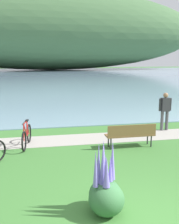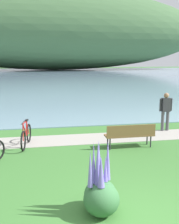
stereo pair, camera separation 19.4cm
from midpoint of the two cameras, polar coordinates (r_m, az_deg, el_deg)
bay_water at (r=52.66m, az=-8.22°, el=7.45°), size 180.00×80.00×0.04m
distant_hillside at (r=80.93m, az=-7.11°, el=16.53°), size 88.08×28.00×22.08m
shoreline_path at (r=11.14m, az=0.31°, el=-5.56°), size 60.00×1.50×0.01m
park_bench_near_camera at (r=10.05m, az=8.96°, el=-4.49°), size 1.80×0.49×0.88m
bicycle_leaning_near_bench at (r=10.36m, az=-12.50°, el=-4.85°), size 0.32×1.76×1.01m
person_at_shoreline at (r=12.66m, az=15.95°, el=0.55°), size 0.61×0.24×1.71m
echium_bush_closest_to_camera at (r=6.04m, az=3.25°, el=-15.91°), size 0.70×0.70×1.55m
echium_bush_beside_closest at (r=5.87m, az=3.36°, el=-16.91°), size 0.75×0.75×1.55m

